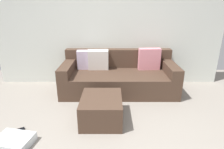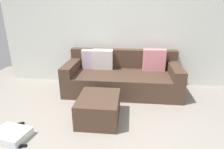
# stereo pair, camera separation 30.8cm
# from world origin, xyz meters

# --- Properties ---
(wall_back) EXTENTS (4.88, 0.10, 2.66)m
(wall_back) POSITION_xyz_m (0.00, 2.34, 1.33)
(wall_back) COLOR silver
(wall_back) RESTS_ON ground_plane
(couch_sectional) EXTENTS (2.25, 0.98, 0.85)m
(couch_sectional) POSITION_xyz_m (0.20, 1.87, 0.30)
(couch_sectional) COLOR #473326
(couch_sectional) RESTS_ON ground_plane
(ottoman) EXTENTS (0.61, 0.72, 0.38)m
(ottoman) POSITION_xyz_m (-0.09, 0.74, 0.19)
(ottoman) COLOR #473326
(ottoman) RESTS_ON ground_plane
(storage_bin) EXTENTS (0.51, 0.42, 0.11)m
(storage_bin) POSITION_xyz_m (-1.17, 0.16, 0.05)
(storage_bin) COLOR silver
(storage_bin) RESTS_ON ground_plane
(remote_under_side_table) EXTENTS (0.19, 0.14, 0.02)m
(remote_under_side_table) POSITION_xyz_m (-1.26, 0.45, 0.01)
(remote_under_side_table) COLOR black
(remote_under_side_table) RESTS_ON ground_plane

